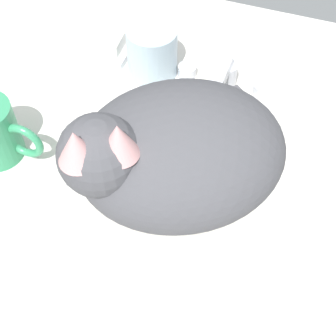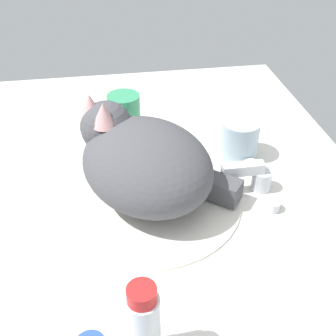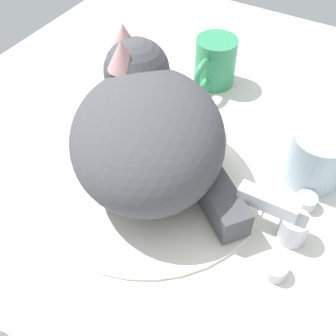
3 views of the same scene
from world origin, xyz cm
name	(u,v)px [view 1 (image 1 of 3)]	position (x,y,z in cm)	size (l,w,h in cm)	color
ground_plane	(179,197)	(0.00, 0.00, -1.50)	(110.00, 82.50, 3.00)	silver
sink_basin	(180,189)	(0.00, 0.00, 0.38)	(32.75, 32.75, 0.76)	white
faucet	(223,76)	(0.00, 19.60, 2.48)	(14.38, 9.31, 5.88)	silver
cat	(172,152)	(-0.94, -0.53, 8.01)	(31.13, 31.15, 16.56)	#4C4C51
rinse_cup	(152,52)	(-11.00, 19.67, 3.87)	(7.48, 7.48, 7.73)	silver
soap_dish	(103,49)	(-20.11, 21.34, 0.60)	(9.00, 6.40, 1.20)	white
soap_bar	(102,41)	(-20.11, 21.34, 2.26)	(6.65, 4.58, 2.11)	white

